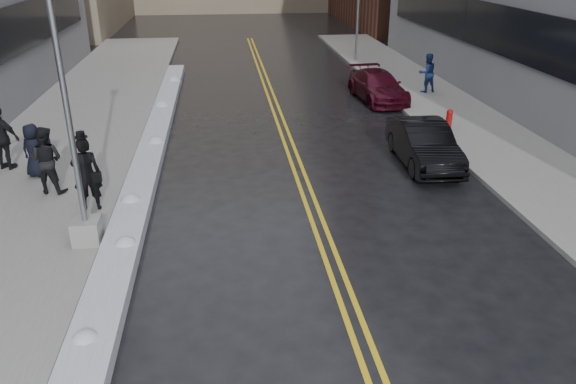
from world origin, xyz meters
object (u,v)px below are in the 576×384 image
object	(u,v)px
fire_hydrant	(449,117)
pedestrian_c	(34,151)
pedestrian_d	(2,138)
traffic_signal	(358,6)
car_black	(424,144)
lamppost	(74,150)
pedestrian_b	(46,160)
pedestrian_fedora	(87,174)
car_maroon	(378,86)
pedestrian_east	(427,73)

from	to	relation	value
fire_hydrant	pedestrian_c	distance (m)	15.12
pedestrian_d	traffic_signal	bearing A→B (deg)	-113.44
car_black	lamppost	bearing A→B (deg)	-154.15
car_black	pedestrian_c	bearing A→B (deg)	-178.67
traffic_signal	pedestrian_b	bearing A→B (deg)	-125.76
lamppost	pedestrian_fedora	world-z (taller)	lamppost
pedestrian_b	fire_hydrant	bearing A→B (deg)	-147.41
fire_hydrant	pedestrian_fedora	bearing A→B (deg)	-154.20
pedestrian_b	pedestrian_c	world-z (taller)	pedestrian_b
pedestrian_b	car_maroon	distance (m)	15.78
traffic_signal	pedestrian_east	size ratio (longest dim) A/B	3.22
lamppost	car_maroon	size ratio (longest dim) A/B	1.63
car_maroon	pedestrian_fedora	bearing A→B (deg)	-139.38
lamppost	car_maroon	distance (m)	16.95
traffic_signal	car_black	size ratio (longest dim) A/B	1.37
pedestrian_d	pedestrian_fedora	bearing A→B (deg)	152.96
pedestrian_east	car_maroon	bearing A→B (deg)	5.53
fire_hydrant	car_black	bearing A→B (deg)	-123.28
lamppost	pedestrian_fedora	bearing A→B (deg)	98.65
traffic_signal	pedestrian_b	size ratio (longest dim) A/B	3.03
fire_hydrant	pedestrian_c	world-z (taller)	pedestrian_c
fire_hydrant	pedestrian_b	world-z (taller)	pedestrian_b
lamppost	pedestrian_b	distance (m)	3.94
pedestrian_c	pedestrian_d	bearing A→B (deg)	-14.48
pedestrian_c	car_maroon	distance (m)	15.63
fire_hydrant	pedestrian_fedora	size ratio (longest dim) A/B	0.35
pedestrian_d	fire_hydrant	bearing A→B (deg)	-151.26
pedestrian_c	pedestrian_d	size ratio (longest dim) A/B	0.82
car_maroon	traffic_signal	bearing A→B (deg)	78.84
lamppost	fire_hydrant	size ratio (longest dim) A/B	10.45
pedestrian_fedora	pedestrian_east	bearing A→B (deg)	-145.39
pedestrian_fedora	pedestrian_b	size ratio (longest dim) A/B	1.04
lamppost	car_black	world-z (taller)	lamppost
traffic_signal	car_maroon	world-z (taller)	traffic_signal
traffic_signal	pedestrian_b	xyz separation A→B (m)	(-13.49, -18.73, -2.26)
lamppost	fire_hydrant	xyz separation A→B (m)	(12.30, 8.00, -1.98)
pedestrian_b	car_black	distance (m)	11.79
lamppost	pedestrian_d	size ratio (longest dim) A/B	3.70
pedestrian_d	pedestrian_east	world-z (taller)	pedestrian_d
pedestrian_east	pedestrian_c	bearing A→B (deg)	19.46
pedestrian_east	car_maroon	world-z (taller)	pedestrian_east
fire_hydrant	pedestrian_fedora	world-z (taller)	pedestrian_fedora
pedestrian_b	car_black	xyz separation A→B (m)	(11.71, 1.26, -0.42)
pedestrian_fedora	lamppost	bearing A→B (deg)	92.39
pedestrian_b	pedestrian_c	xyz separation A→B (m)	(-0.74, 1.30, -0.14)
fire_hydrant	pedestrian_east	xyz separation A→B (m)	(1.09, 5.75, 0.53)
pedestrian_d	car_black	world-z (taller)	pedestrian_d
pedestrian_fedora	pedestrian_east	size ratio (longest dim) A/B	1.10
pedestrian_b	car_black	size ratio (longest dim) A/B	0.45
fire_hydrant	pedestrian_east	size ratio (longest dim) A/B	0.39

